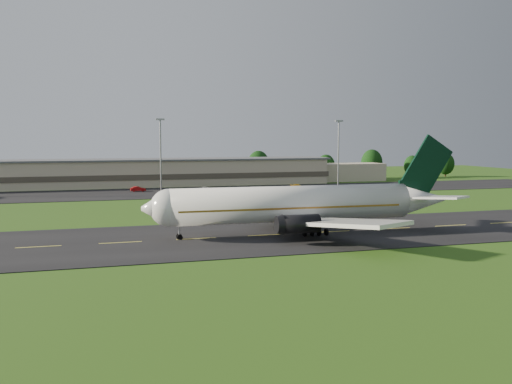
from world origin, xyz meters
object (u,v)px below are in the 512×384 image
object	(u,v)px
airliner	(297,205)
service_vehicle_d	(298,187)
light_mast_centre	(161,146)
terminal	(159,173)
service_vehicle_c	(204,189)
service_vehicle_b	(138,189)
light_mast_east	(339,145)

from	to	relation	value
airliner	service_vehicle_d	xyz separation A→B (m)	(27.86, 72.23, -3.89)
light_mast_centre	airliner	bearing A→B (deg)	-82.24
airliner	terminal	xyz separation A→B (m)	(-9.50, 96.21, -0.67)
terminal	service_vehicle_c	size ratio (longest dim) A/B	31.47
airliner	light_mast_centre	size ratio (longest dim) A/B	2.52
service_vehicle_b	service_vehicle_c	world-z (taller)	service_vehicle_b
terminal	airliner	bearing A→B (deg)	-84.36
terminal	service_vehicle_c	xyz separation A→B (m)	(9.39, -23.89, -3.25)
airliner	service_vehicle_d	world-z (taller)	airliner
terminal	service_vehicle_c	distance (m)	25.87
airliner	service_vehicle_b	bearing A→B (deg)	104.31
service_vehicle_c	light_mast_centre	bearing A→B (deg)	172.16
light_mast_east	service_vehicle_c	world-z (taller)	light_mast_east
terminal	light_mast_centre	size ratio (longest dim) A/B	7.13
terminal	service_vehicle_b	xyz separation A→B (m)	(-8.10, -18.81, -3.20)
airliner	service_vehicle_c	size ratio (longest dim) A/B	11.13
airliner	terminal	world-z (taller)	airliner
airliner	terminal	bearing A→B (deg)	97.14
light_mast_centre	light_mast_east	world-z (taller)	same
light_mast_centre	service_vehicle_c	bearing A→B (deg)	-35.55
service_vehicle_c	service_vehicle_d	distance (m)	27.97
light_mast_centre	service_vehicle_d	bearing A→B (deg)	-11.36
terminal	light_mast_centre	distance (m)	18.45
light_mast_east	service_vehicle_d	bearing A→B (deg)	-154.38
service_vehicle_c	service_vehicle_d	xyz separation A→B (m)	(27.97, -0.08, 0.03)
airliner	service_vehicle_d	size ratio (longest dim) A/B	11.08
light_mast_centre	service_vehicle_d	world-z (taller)	light_mast_centre
light_mast_east	airliner	bearing A→B (deg)	-118.86
service_vehicle_b	service_vehicle_c	xyz separation A→B (m)	(17.48, -5.08, -0.05)
airliner	service_vehicle_c	xyz separation A→B (m)	(-0.11, 72.31, -3.92)
terminal	light_mast_centre	xyz separation A→B (m)	(-1.40, -16.18, 8.75)
light_mast_centre	light_mast_east	distance (m)	55.00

